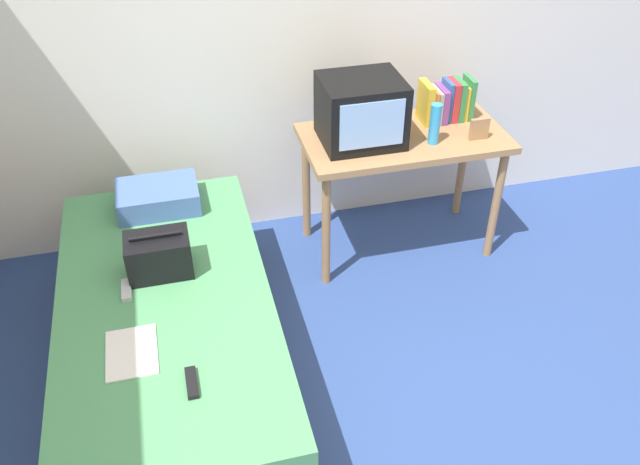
% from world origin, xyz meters
% --- Properties ---
extents(ground_plane, '(8.00, 8.00, 0.00)m').
position_xyz_m(ground_plane, '(0.00, 0.00, 0.00)').
color(ground_plane, '#2D4784').
extents(wall_back, '(5.20, 0.10, 2.60)m').
position_xyz_m(wall_back, '(0.00, 2.00, 1.30)').
color(wall_back, silver).
rests_on(wall_back, ground).
extents(bed, '(1.00, 2.00, 0.53)m').
position_xyz_m(bed, '(-0.96, 0.73, 0.26)').
color(bed, '#9E754C').
rests_on(bed, ground).
extents(desk, '(1.16, 0.60, 0.78)m').
position_xyz_m(desk, '(0.47, 1.50, 0.68)').
color(desk, '#9E754C').
rests_on(desk, ground).
extents(tv, '(0.44, 0.39, 0.36)m').
position_xyz_m(tv, '(0.21, 1.51, 0.96)').
color(tv, black).
rests_on(tv, desk).
extents(water_bottle, '(0.06, 0.06, 0.23)m').
position_xyz_m(water_bottle, '(0.59, 1.38, 0.90)').
color(water_bottle, '#3399DB').
rests_on(water_bottle, desk).
extents(book_row, '(0.30, 0.17, 0.25)m').
position_xyz_m(book_row, '(0.76, 1.63, 0.89)').
color(book_row, gold).
rests_on(book_row, desk).
extents(picture_frame, '(0.11, 0.02, 0.13)m').
position_xyz_m(picture_frame, '(0.86, 1.35, 0.84)').
color(picture_frame, '#9E754C').
rests_on(picture_frame, desk).
extents(pillow, '(0.43, 0.30, 0.13)m').
position_xyz_m(pillow, '(-0.93, 1.49, 0.60)').
color(pillow, '#4766AD').
rests_on(pillow, bed).
extents(handbag, '(0.30, 0.20, 0.22)m').
position_xyz_m(handbag, '(-0.95, 0.93, 0.63)').
color(handbag, black).
rests_on(handbag, bed).
extents(magazine, '(0.21, 0.29, 0.01)m').
position_xyz_m(magazine, '(-1.11, 0.42, 0.54)').
color(magazine, white).
rests_on(magazine, bed).
extents(remote_dark, '(0.04, 0.16, 0.02)m').
position_xyz_m(remote_dark, '(-0.88, 0.19, 0.54)').
color(remote_dark, black).
rests_on(remote_dark, bed).
extents(remote_silver, '(0.04, 0.14, 0.02)m').
position_xyz_m(remote_silver, '(-1.12, 0.82, 0.54)').
color(remote_silver, '#B7B7BC').
rests_on(remote_silver, bed).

